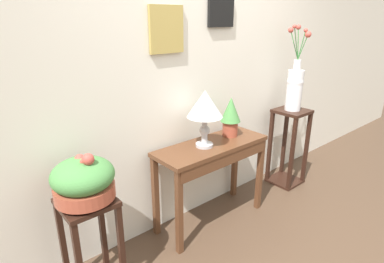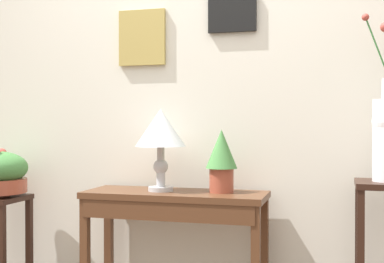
{
  "view_description": "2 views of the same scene",
  "coord_description": "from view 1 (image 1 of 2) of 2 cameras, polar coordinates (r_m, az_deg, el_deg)",
  "views": [
    {
      "loc": [
        -1.79,
        -0.53,
        1.73
      ],
      "look_at": [
        -0.3,
        1.22,
        0.9
      ],
      "focal_mm": 29.67,
      "sensor_mm": 36.0,
      "label": 1
    },
    {
      "loc": [
        0.8,
        -1.54,
        1.11
      ],
      "look_at": [
        0.04,
        1.15,
        1.08
      ],
      "focal_mm": 48.66,
      "sensor_mm": 36.0,
      "label": 2
    }
  ],
  "objects": [
    {
      "name": "back_wall_with_art",
      "position": [
        2.72,
        0.91,
        12.83
      ],
      "size": [
        9.0,
        0.13,
        2.8
      ],
      "color": "silver",
      "rests_on": "ground"
    },
    {
      "name": "console_table",
      "position": [
        2.68,
        3.86,
        -4.79
      ],
      "size": [
        1.02,
        0.38,
        0.74
      ],
      "color": "#56331E",
      "rests_on": "ground"
    },
    {
      "name": "table_lamp",
      "position": [
        2.48,
        2.33,
        4.5
      ],
      "size": [
        0.28,
        0.28,
        0.46
      ],
      "color": "#B7B7BC",
      "rests_on": "console_table"
    },
    {
      "name": "potted_plant_on_console",
      "position": [
        2.78,
        6.96,
        3.03
      ],
      "size": [
        0.17,
        0.17,
        0.35
      ],
      "color": "#9E4733",
      "rests_on": "console_table"
    },
    {
      "name": "pedestal_stand_left",
      "position": [
        2.27,
        -17.52,
        -19.06
      ],
      "size": [
        0.32,
        0.32,
        0.68
      ],
      "color": "black",
      "rests_on": "ground"
    },
    {
      "name": "planter_bowl_wide_left",
      "position": [
        2.01,
        -18.93,
        -8.18
      ],
      "size": [
        0.37,
        0.37,
        0.32
      ],
      "color": "#9E4733",
      "rests_on": "pedestal_stand_left"
    },
    {
      "name": "pedestal_stand_right",
      "position": [
        3.56,
        16.88,
        -2.72
      ],
      "size": [
        0.32,
        0.32,
        0.84
      ],
      "color": "black",
      "rests_on": "ground"
    },
    {
      "name": "flower_vase_tall_right",
      "position": [
        3.38,
        18.02,
        8.01
      ],
      "size": [
        0.23,
        0.21,
        0.84
      ],
      "color": "silver",
      "rests_on": "pedestal_stand_right"
    }
  ]
}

